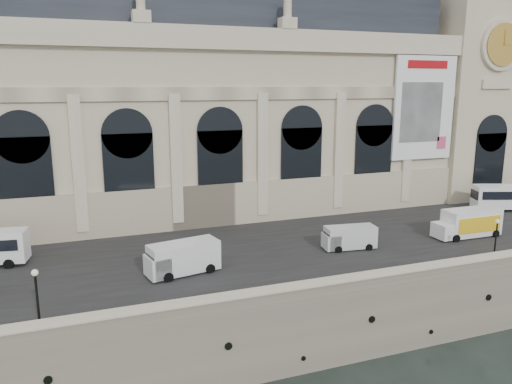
% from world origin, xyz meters
% --- Properties ---
extents(ground, '(260.00, 260.00, 0.00)m').
position_xyz_m(ground, '(0.00, 0.00, 0.00)').
color(ground, black).
rests_on(ground, ground).
extents(quay, '(160.00, 70.00, 6.00)m').
position_xyz_m(quay, '(0.00, 35.00, 3.00)').
color(quay, gray).
rests_on(quay, ground).
extents(street, '(160.00, 24.00, 0.06)m').
position_xyz_m(street, '(0.00, 14.00, 6.03)').
color(street, '#2D2D2D').
rests_on(street, quay).
extents(parapet, '(160.00, 1.40, 1.21)m').
position_xyz_m(parapet, '(0.00, 0.60, 6.62)').
color(parapet, gray).
rests_on(parapet, quay).
extents(museum, '(69.00, 18.70, 29.10)m').
position_xyz_m(museum, '(-5.98, 30.86, 19.72)').
color(museum, beige).
rests_on(museum, quay).
extents(clock_pavilion, '(13.00, 14.72, 36.70)m').
position_xyz_m(clock_pavilion, '(34.00, 27.93, 23.42)').
color(clock_pavilion, beige).
rests_on(clock_pavilion, quay).
extents(van_b, '(6.56, 3.50, 2.77)m').
position_xyz_m(van_b, '(-11.55, 8.85, 7.42)').
color(van_b, white).
rests_on(van_b, quay).
extents(van_c, '(5.39, 2.65, 2.31)m').
position_xyz_m(van_c, '(5.33, 9.71, 7.18)').
color(van_c, silver).
rests_on(van_c, quay).
extents(box_truck, '(7.50, 2.75, 3.01)m').
position_xyz_m(box_truck, '(19.50, 8.79, 7.52)').
color(box_truck, white).
rests_on(box_truck, quay).
extents(lamp_left, '(0.44, 0.44, 4.32)m').
position_xyz_m(lamp_left, '(-22.33, 2.08, 8.15)').
color(lamp_left, black).
rests_on(lamp_left, quay).
extents(lamp_right, '(0.39, 0.39, 3.82)m').
position_xyz_m(lamp_right, '(16.80, 2.46, 7.90)').
color(lamp_right, black).
rests_on(lamp_right, quay).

